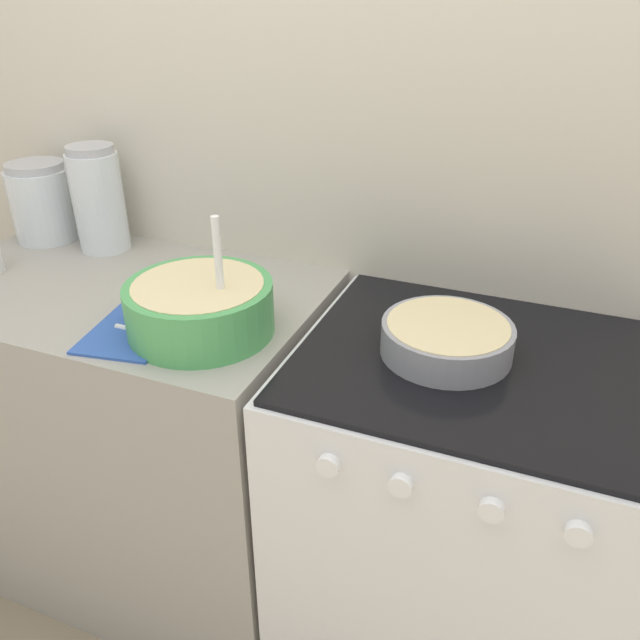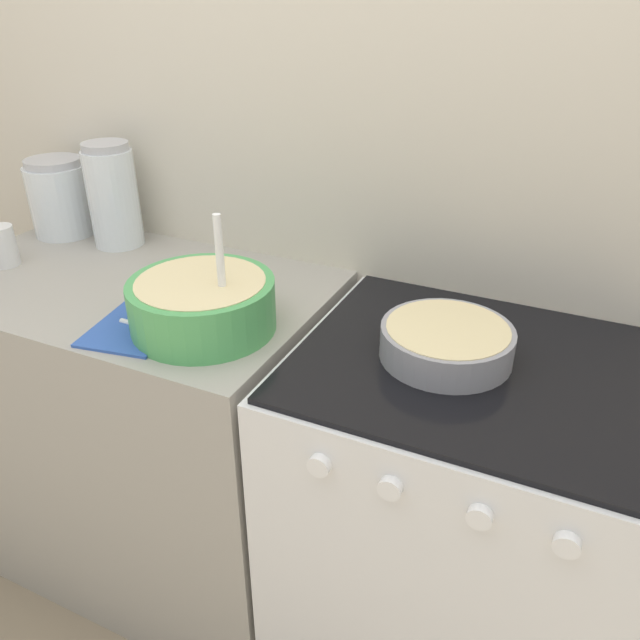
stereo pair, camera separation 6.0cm
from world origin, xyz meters
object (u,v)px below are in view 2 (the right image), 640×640
(mixing_bowl, at_px, (202,302))
(baking_pan, at_px, (446,342))
(storage_jar_middle, at_px, (114,202))
(tin_can, at_px, (2,246))
(storage_jar_left, at_px, (61,202))
(stove, at_px, (457,535))

(mixing_bowl, relative_size, baking_pan, 1.18)
(baking_pan, xyz_separation_m, storage_jar_middle, (-0.96, 0.20, 0.08))
(baking_pan, bearing_deg, tin_can, -178.00)
(baking_pan, relative_size, storage_jar_left, 1.18)
(mixing_bowl, xyz_separation_m, tin_can, (-0.64, 0.06, -0.01))
(storage_jar_left, bearing_deg, mixing_bowl, -23.74)
(storage_jar_middle, relative_size, tin_can, 2.68)
(mixing_bowl, height_order, tin_can, mixing_bowl)
(mixing_bowl, bearing_deg, tin_can, 174.65)
(stove, height_order, mixing_bowl, mixing_bowl)
(storage_jar_middle, bearing_deg, mixing_bowl, -31.78)
(stove, relative_size, storage_jar_left, 4.27)
(storage_jar_left, height_order, storage_jar_middle, storage_jar_middle)
(storage_jar_middle, bearing_deg, stove, -10.52)
(baking_pan, distance_m, storage_jar_middle, 0.99)
(baking_pan, bearing_deg, mixing_bowl, -168.34)
(stove, bearing_deg, storage_jar_left, 171.13)
(mixing_bowl, bearing_deg, stove, 10.79)
(mixing_bowl, xyz_separation_m, storage_jar_middle, (-0.48, 0.30, 0.06))
(storage_jar_left, distance_m, tin_can, 0.24)
(stove, distance_m, storage_jar_left, 1.36)
(tin_can, bearing_deg, storage_jar_left, 97.85)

